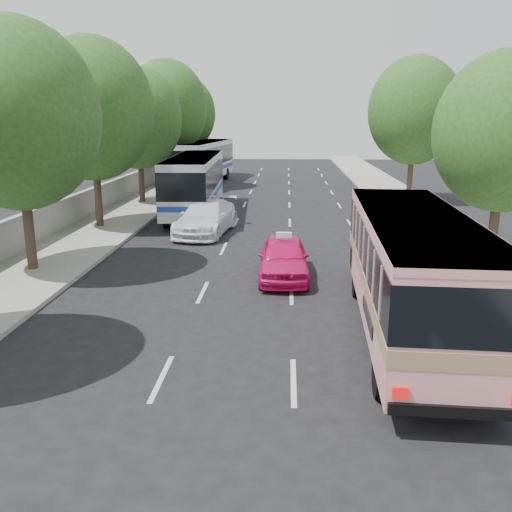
# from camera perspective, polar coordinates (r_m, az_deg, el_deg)

# --- Properties ---
(ground) EXTENTS (120.00, 120.00, 0.00)m
(ground) POSITION_cam_1_polar(r_m,az_deg,el_deg) (13.91, -0.30, -9.17)
(ground) COLOR black
(ground) RESTS_ON ground
(sidewalk_left) EXTENTS (4.00, 90.00, 0.15)m
(sidewalk_left) POSITION_cam_1_polar(r_m,az_deg,el_deg) (34.45, -12.52, 5.00)
(sidewalk_left) COLOR #9E998E
(sidewalk_left) RESTS_ON ground
(sidewalk_right) EXTENTS (4.00, 90.00, 0.12)m
(sidewalk_right) POSITION_cam_1_polar(r_m,az_deg,el_deg) (34.06, 16.31, 4.63)
(sidewalk_right) COLOR #9E998E
(sidewalk_right) RESTS_ON ground
(low_wall) EXTENTS (0.30, 90.00, 1.50)m
(low_wall) POSITION_cam_1_polar(r_m,az_deg,el_deg) (34.85, -15.47, 6.30)
(low_wall) COLOR #9E998E
(low_wall) RESTS_ON sidewalk_left
(tree_left_b) EXTENTS (5.70, 5.70, 8.88)m
(tree_left_b) POSITION_cam_1_polar(r_m,az_deg,el_deg) (20.80, -23.82, 13.98)
(tree_left_b) COLOR #38281E
(tree_left_b) RESTS_ON ground
(tree_left_c) EXTENTS (6.00, 6.00, 9.35)m
(tree_left_c) POSITION_cam_1_polar(r_m,az_deg,el_deg) (28.27, -16.83, 15.04)
(tree_left_c) COLOR #38281E
(tree_left_c) RESTS_ON ground
(tree_left_d) EXTENTS (5.52, 5.52, 8.60)m
(tree_left_d) POSITION_cam_1_polar(r_m,az_deg,el_deg) (35.88, -12.21, 14.32)
(tree_left_d) COLOR #38281E
(tree_left_d) RESTS_ON ground
(tree_left_e) EXTENTS (6.30, 6.30, 9.82)m
(tree_left_e) POSITION_cam_1_polar(r_m,az_deg,el_deg) (43.64, -9.32, 15.49)
(tree_left_e) COLOR #38281E
(tree_left_e) RESTS_ON ground
(tree_left_f) EXTENTS (5.88, 5.88, 9.16)m
(tree_left_f) POSITION_cam_1_polar(r_m,az_deg,el_deg) (51.52, -7.57, 14.90)
(tree_left_f) COLOR #38281E
(tree_left_f) RESTS_ON ground
(tree_right_near) EXTENTS (5.10, 5.10, 7.95)m
(tree_right_near) POSITION_cam_1_polar(r_m,az_deg,el_deg) (22.15, 24.97, 12.23)
(tree_right_near) COLOR #38281E
(tree_right_near) RESTS_ON ground
(tree_right_far) EXTENTS (6.00, 6.00, 9.35)m
(tree_right_far) POSITION_cam_1_polar(r_m,az_deg,el_deg) (37.58, 16.52, 14.80)
(tree_right_far) COLOR #38281E
(tree_right_far) RESTS_ON ground
(pink_bus) EXTENTS (3.03, 10.10, 3.19)m
(pink_bus) POSITION_cam_1_polar(r_m,az_deg,el_deg) (14.39, 16.20, -0.58)
(pink_bus) COLOR pink
(pink_bus) RESTS_ON ground
(pink_taxi) EXTENTS (1.78, 4.31, 1.46)m
(pink_taxi) POSITION_cam_1_polar(r_m,az_deg,el_deg) (19.15, 2.92, -0.17)
(pink_taxi) COLOR #E11367
(pink_taxi) RESTS_ON ground
(white_pickup) EXTENTS (2.92, 5.67, 1.57)m
(white_pickup) POSITION_cam_1_polar(r_m,az_deg,el_deg) (26.50, -5.26, 4.05)
(white_pickup) COLOR white
(white_pickup) RESTS_ON ground
(tour_coach_front) EXTENTS (2.91, 11.27, 3.34)m
(tour_coach_front) POSITION_cam_1_polar(r_m,az_deg,el_deg) (31.76, -6.46, 8.00)
(tour_coach_front) COLOR silver
(tour_coach_front) RESTS_ON ground
(tour_coach_rear) EXTENTS (3.80, 11.92, 3.50)m
(tour_coach_rear) POSITION_cam_1_polar(r_m,az_deg,el_deg) (45.97, -5.56, 10.16)
(tour_coach_rear) COLOR silver
(tour_coach_rear) RESTS_ON ground
(taxi_roof_sign) EXTENTS (0.55, 0.19, 0.18)m
(taxi_roof_sign) POSITION_cam_1_polar(r_m,az_deg,el_deg) (18.96, 2.96, 2.23)
(taxi_roof_sign) COLOR silver
(taxi_roof_sign) RESTS_ON pink_taxi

